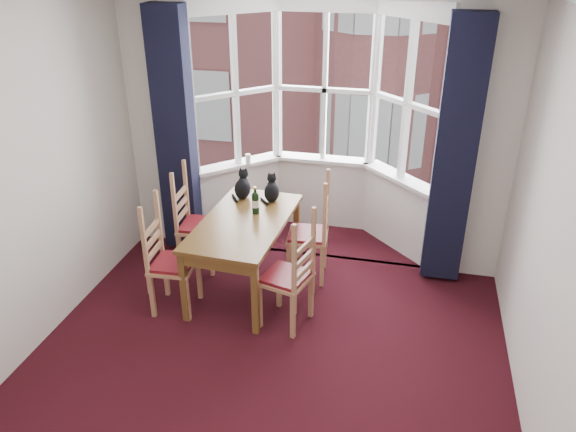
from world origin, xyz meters
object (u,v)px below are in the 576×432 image
(cat_left, at_px, (243,187))
(candle_tall, at_px, (248,159))
(cat_right, at_px, (272,191))
(wine_bottle, at_px, (255,202))
(dining_table, at_px, (244,228))
(chair_right_near, at_px, (295,281))
(chair_right_far, at_px, (316,236))
(chair_left_far, at_px, (191,226))
(chair_left_near, at_px, (165,264))

(cat_left, relative_size, candle_tall, 2.66)
(cat_right, xyz_separation_m, wine_bottle, (-0.08, -0.32, 0.01))
(dining_table, xyz_separation_m, cat_left, (-0.17, 0.51, 0.21))
(chair_right_near, height_order, chair_right_far, same)
(cat_left, bearing_deg, cat_right, -1.81)
(cat_right, height_order, wine_bottle, cat_right)
(chair_left_far, bearing_deg, chair_left_near, -86.40)
(chair_right_near, distance_m, chair_right_far, 0.86)
(chair_right_near, xyz_separation_m, cat_right, (-0.47, 1.00, 0.40))
(dining_table, distance_m, chair_left_far, 0.76)
(dining_table, bearing_deg, cat_left, 108.27)
(chair_left_near, height_order, chair_right_far, same)
(chair_right_far, distance_m, wine_bottle, 0.73)
(chair_right_near, xyz_separation_m, wine_bottle, (-0.55, 0.68, 0.41))
(chair_right_far, relative_size, cat_left, 2.90)
(dining_table, height_order, chair_right_far, chair_right_far)
(cat_right, bearing_deg, candle_tall, 124.26)
(dining_table, xyz_separation_m, chair_right_far, (0.65, 0.36, -0.19))
(cat_left, bearing_deg, chair_left_near, -114.82)
(dining_table, bearing_deg, cat_right, 73.52)
(chair_left_near, relative_size, cat_left, 2.90)
(chair_left_near, distance_m, candle_tall, 1.75)
(dining_table, xyz_separation_m, wine_bottle, (0.07, 0.18, 0.21))
(chair_left_near, xyz_separation_m, cat_left, (0.47, 1.01, 0.40))
(dining_table, relative_size, candle_tall, 12.61)
(dining_table, height_order, chair_right_near, chair_right_near)
(wine_bottle, relative_size, candle_tall, 2.35)
(chair_left_near, height_order, cat_left, cat_left)
(cat_right, height_order, candle_tall, cat_right)
(chair_left_near, bearing_deg, chair_left_far, 93.60)
(chair_left_far, relative_size, candle_tall, 7.72)
(chair_left_near, xyz_separation_m, chair_left_far, (-0.05, 0.78, 0.00))
(chair_left_near, relative_size, candle_tall, 7.72)
(dining_table, xyz_separation_m, chair_right_near, (0.61, -0.50, -0.19))
(cat_right, bearing_deg, dining_table, -106.48)
(chair_right_far, relative_size, wine_bottle, 3.28)
(chair_left_far, bearing_deg, wine_bottle, -7.68)
(chair_left_far, height_order, cat_left, cat_left)
(chair_right_far, relative_size, candle_tall, 7.72)
(chair_left_far, relative_size, cat_left, 2.90)
(chair_left_near, xyz_separation_m, chair_right_far, (1.28, 0.85, 0.00))
(cat_right, bearing_deg, chair_left_near, -128.11)
(dining_table, relative_size, cat_left, 4.74)
(candle_tall, bearing_deg, cat_left, -78.16)
(chair_right_far, bearing_deg, chair_left_far, -176.82)
(chair_right_far, xyz_separation_m, wine_bottle, (-0.59, -0.18, 0.41))
(cat_left, bearing_deg, chair_right_near, -52.25)
(cat_right, relative_size, wine_bottle, 1.07)
(chair_right_near, relative_size, wine_bottle, 3.28)
(chair_left_near, distance_m, chair_right_near, 1.25)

